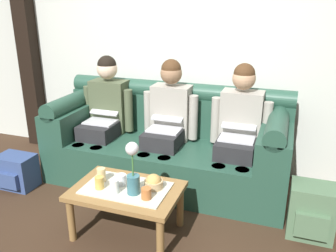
# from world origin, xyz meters

# --- Properties ---
(ground_plane) EXTENTS (14.00, 14.00, 0.00)m
(ground_plane) POSITION_xyz_m (0.00, 0.00, 0.00)
(ground_plane) COLOR #382619
(back_wall_patterned) EXTENTS (6.00, 0.12, 2.90)m
(back_wall_patterned) POSITION_xyz_m (0.00, 1.70, 1.45)
(back_wall_patterned) COLOR silver
(back_wall_patterned) RESTS_ON ground_plane
(timber_pillar) EXTENTS (0.20, 0.20, 2.90)m
(timber_pillar) POSITION_xyz_m (-1.92, 1.58, 1.45)
(timber_pillar) COLOR black
(timber_pillar) RESTS_ON ground_plane
(couch) EXTENTS (2.33, 0.88, 0.96)m
(couch) POSITION_xyz_m (-0.00, 1.17, 0.37)
(couch) COLOR #234738
(couch) RESTS_ON ground_plane
(person_left) EXTENTS (0.56, 0.67, 1.22)m
(person_left) POSITION_xyz_m (-0.69, 1.17, 0.66)
(person_left) COLOR #232326
(person_left) RESTS_ON ground_plane
(person_middle) EXTENTS (0.56, 0.67, 1.22)m
(person_middle) POSITION_xyz_m (0.00, 1.17, 0.66)
(person_middle) COLOR #232326
(person_middle) RESTS_ON ground_plane
(person_right) EXTENTS (0.56, 0.67, 1.22)m
(person_right) POSITION_xyz_m (0.69, 1.17, 0.66)
(person_right) COLOR #232326
(person_right) RESTS_ON ground_plane
(coffee_table) EXTENTS (0.82, 0.56, 0.40)m
(coffee_table) POSITION_xyz_m (0.00, 0.22, 0.34)
(coffee_table) COLOR olive
(coffee_table) RESTS_ON ground_plane
(flower_vase) EXTENTS (0.10, 0.10, 0.40)m
(flower_vase) POSITION_xyz_m (0.09, 0.16, 0.59)
(flower_vase) COLOR #336672
(flower_vase) RESTS_ON coffee_table
(snack_bowl) EXTENTS (0.14, 0.14, 0.12)m
(snack_bowl) POSITION_xyz_m (0.20, 0.28, 0.44)
(snack_bowl) COLOR tan
(snack_bowl) RESTS_ON coffee_table
(cup_near_left) EXTENTS (0.07, 0.07, 0.08)m
(cup_near_left) POSITION_xyz_m (0.21, 0.12, 0.44)
(cup_near_left) COLOR #B26633
(cup_near_left) RESTS_ON coffee_table
(cup_near_right) EXTENTS (0.07, 0.07, 0.11)m
(cup_near_right) POSITION_xyz_m (-0.05, 0.11, 0.45)
(cup_near_right) COLOR white
(cup_near_right) RESTS_ON coffee_table
(cup_far_center) EXTENTS (0.07, 0.07, 0.10)m
(cup_far_center) POSITION_xyz_m (-0.18, 0.14, 0.45)
(cup_far_center) COLOR gold
(cup_far_center) RESTS_ON coffee_table
(cup_far_left) EXTENTS (0.07, 0.07, 0.08)m
(cup_far_left) POSITION_xyz_m (-0.06, 0.25, 0.44)
(cup_far_left) COLOR silver
(cup_far_left) RESTS_ON coffee_table
(cup_far_right) EXTENTS (0.07, 0.07, 0.11)m
(cup_far_right) POSITION_xyz_m (-0.23, 0.24, 0.46)
(cup_far_right) COLOR #DBB77A
(cup_far_right) RESTS_ON coffee_table
(backpack_right) EXTENTS (0.34, 0.30, 0.43)m
(backpack_right) POSITION_xyz_m (1.35, 0.66, 0.21)
(backpack_right) COLOR #4C6B4C
(backpack_right) RESTS_ON ground_plane
(backpack_left) EXTENTS (0.36, 0.29, 0.33)m
(backpack_left) POSITION_xyz_m (-1.34, 0.51, 0.16)
(backpack_left) COLOR #33477A
(backpack_left) RESTS_ON ground_plane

